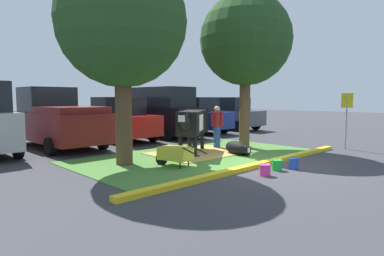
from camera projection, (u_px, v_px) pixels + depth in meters
The scene contains 19 objects.
ground_plane at pixel (260, 164), 9.80m from camera, with size 80.00×80.00×0.00m, color #38383D.
grass_island at pixel (198, 156), 11.19m from camera, with size 8.27×4.61×0.02m, color #477A33.
curb_yellow at pixel (258, 165), 9.43m from camera, with size 9.47×0.24×0.12m, color yellow.
hay_bedding at pixel (198, 153), 11.64m from camera, with size 3.20×2.40×0.04m, color tan.
shade_tree_left at pixel (122, 23), 9.35m from camera, with size 3.74×3.74×6.02m.
shade_tree_right at pixel (246, 40), 12.65m from camera, with size 3.55×3.55×6.01m.
cow_holstein at pixel (192, 123), 11.51m from camera, with size 2.73×2.18×1.57m.
calf_lying at pixel (237, 148), 11.41m from camera, with size 0.78×1.33×0.48m.
person_handler at pixel (217, 126), 12.83m from camera, with size 0.34×0.52×1.67m.
wheelbarrow at pixel (175, 154), 9.40m from camera, with size 0.88×1.62×0.63m.
parking_sign at pixel (347, 110), 12.57m from camera, with size 0.07×0.44×2.16m.
bucket_pink at pixel (265, 170), 8.34m from camera, with size 0.30×0.30×0.30m.
bucket_green at pixel (277, 165), 8.96m from camera, with size 0.30×0.30×0.30m.
bucket_blue at pixel (294, 163), 9.10m from camera, with size 0.27×0.27×0.32m.
pickup_truck_maroon at pixel (56, 120), 13.10m from camera, with size 2.29×5.43×2.42m.
sedan_red at pixel (118, 120), 15.12m from camera, with size 2.08×4.43×2.02m.
suv_black at pixel (162, 112), 16.69m from camera, with size 2.18×4.63×2.52m.
sedan_blue at pixel (195, 115), 18.67m from camera, with size 2.08×4.43×2.02m.
hatchback_white at pixel (229, 114), 20.65m from camera, with size 2.08×4.43×2.02m.
Camera 1 is at (-8.16, -5.56, 1.98)m, focal length 30.60 mm.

